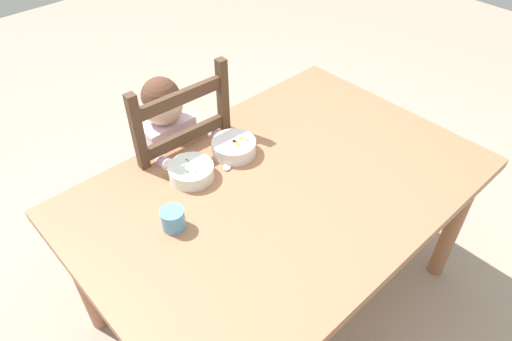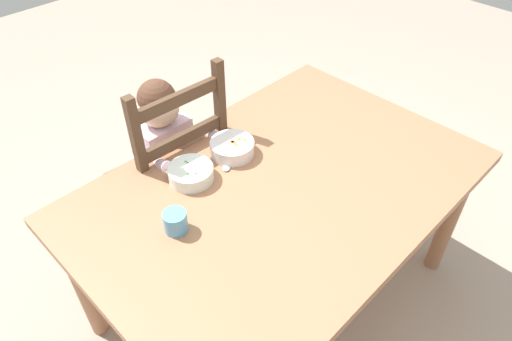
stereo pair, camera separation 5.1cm
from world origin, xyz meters
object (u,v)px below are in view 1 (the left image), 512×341
bowl_of_carrots (234,147)px  drinking_cup (173,219)px  dining_table (281,200)px  dining_chair (176,174)px  child_figure (172,147)px  bowl_of_peas (191,171)px  spoon (228,163)px

bowl_of_carrots → drinking_cup: (-0.40, -0.16, 0.01)m
dining_table → dining_chair: 0.58m
dining_chair → bowl_of_carrots: (0.11, -0.29, 0.27)m
dining_chair → drinking_cup: bearing=-122.9°
child_figure → bowl_of_peas: size_ratio=5.66×
dining_table → child_figure: bearing=101.7°
spoon → drinking_cup: bearing=-160.2°
bowl_of_peas → bowl_of_carrots: size_ratio=0.97×
bowl_of_carrots → drinking_cup: drinking_cup is taller
dining_table → child_figure: 0.56m
dining_chair → spoon: dining_chair is taller
child_figure → spoon: 0.34m
drinking_cup → dining_table: bearing=-13.2°
spoon → bowl_of_carrots: bearing=30.1°
child_figure → drinking_cup: size_ratio=12.00×
dining_table → bowl_of_peas: bowl_of_peas is taller
child_figure → bowl_of_peas: child_figure is taller
bowl_of_peas → bowl_of_carrots: (0.21, -0.00, 0.00)m
dining_table → spoon: size_ratio=12.78×
bowl_of_peas → drinking_cup: size_ratio=2.12×
dining_table → dining_chair: bearing=102.0°
bowl_of_carrots → dining_table: bearing=-87.7°
dining_chair → child_figure: size_ratio=1.09×
child_figure → bowl_of_carrots: child_figure is taller
dining_chair → bowl_of_carrots: 0.41m
dining_table → drinking_cup: bearing=166.8°
drinking_cup → spoon: bearing=19.8°
dining_chair → child_figure: bearing=-2.2°
child_figure → bowl_of_peas: 0.33m
bowl_of_carrots → bowl_of_peas: bearing=180.0°
drinking_cup → child_figure: bearing=56.8°
dining_chair → drinking_cup: (-0.29, -0.45, 0.28)m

